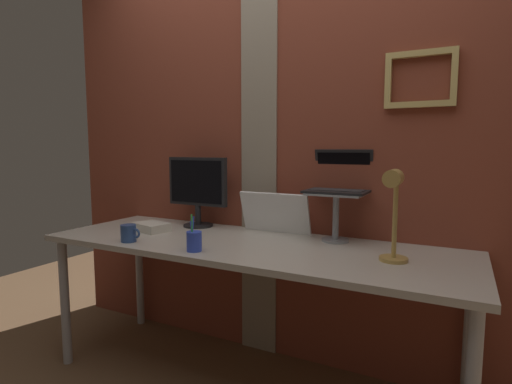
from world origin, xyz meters
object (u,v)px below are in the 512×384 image
object	(u,v)px
monitor	(197,186)
laptop	(340,180)
whiteboard_panel	(275,213)
pen_cup	(194,241)
desk_lamp	(394,205)
coffee_mug	(129,233)

from	to	relation	value
monitor	laptop	xyz separation A→B (m)	(0.86, 0.07, 0.06)
whiteboard_panel	pen_cup	xyz separation A→B (m)	(-0.17, -0.53, -0.07)
laptop	desk_lamp	size ratio (longest dim) A/B	0.78
monitor	coffee_mug	xyz separation A→B (m)	(-0.08, -0.49, -0.21)
pen_cup	coffee_mug	size ratio (longest dim) A/B	1.50
pen_cup	coffee_mug	world-z (taller)	pen_cup
coffee_mug	monitor	bearing A→B (deg)	80.85
laptop	whiteboard_panel	bearing A→B (deg)	-175.31
whiteboard_panel	coffee_mug	size ratio (longest dim) A/B	3.51
monitor	whiteboard_panel	xyz separation A→B (m)	(0.50, 0.04, -0.14)
laptop	coffee_mug	size ratio (longest dim) A/B	2.68
desk_lamp	coffee_mug	world-z (taller)	desk_lamp
coffee_mug	desk_lamp	bearing A→B (deg)	9.20
laptop	desk_lamp	bearing A→B (deg)	-47.88
desk_lamp	monitor	bearing A→B (deg)	166.27
laptop	pen_cup	size ratio (longest dim) A/B	1.78
monitor	whiteboard_panel	size ratio (longest dim) A/B	1.04
desk_lamp	pen_cup	world-z (taller)	desk_lamp
monitor	pen_cup	size ratio (longest dim) A/B	2.42
laptop	coffee_mug	bearing A→B (deg)	-149.17
whiteboard_panel	coffee_mug	bearing A→B (deg)	-137.49
laptop	desk_lamp	world-z (taller)	laptop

